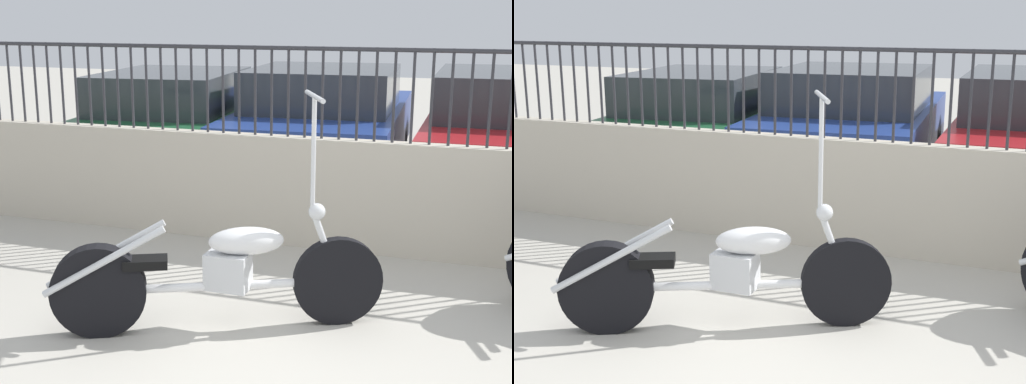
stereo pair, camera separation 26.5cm
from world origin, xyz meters
TOP-DOWN VIEW (x-y plane):
  - low_wall at (0.00, 2.71)m, footprint 9.16×0.18m
  - fence_railing at (0.00, 2.71)m, footprint 9.16×0.04m
  - motorcycle_white at (-0.74, 0.80)m, footprint 2.03×1.06m
  - car_green at (-2.97, 5.17)m, footprint 2.23×4.61m
  - car_blue at (-1.08, 5.49)m, footprint 2.14×4.25m

SIDE VIEW (x-z plane):
  - motorcycle_white at x=-0.74m, z-range -0.39..1.15m
  - low_wall at x=0.00m, z-range 0.00..0.97m
  - car_green at x=-2.97m, z-range 0.01..1.31m
  - car_blue at x=-1.08m, z-range 0.01..1.37m
  - fence_railing at x=0.00m, z-range 1.08..1.85m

